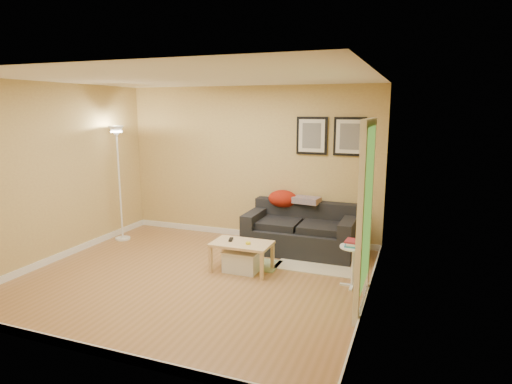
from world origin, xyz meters
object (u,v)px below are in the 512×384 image
(sofa, at_px, (300,229))
(book_stack, at_px, (353,243))
(storage_bin, at_px, (242,261))
(floor_lamp, at_px, (120,187))
(coffee_table, at_px, (242,257))
(side_table, at_px, (353,267))

(sofa, relative_size, book_stack, 7.31)
(storage_bin, xyz_separation_m, floor_lamp, (-2.50, 0.64, 0.78))
(storage_bin, relative_size, book_stack, 2.08)
(coffee_table, xyz_separation_m, book_stack, (1.51, 0.01, 0.37))
(book_stack, bearing_deg, coffee_table, 173.93)
(storage_bin, xyz_separation_m, side_table, (1.52, 0.01, 0.12))
(sofa, xyz_separation_m, side_table, (0.98, -1.10, -0.11))
(floor_lamp, bearing_deg, side_table, -8.93)
(sofa, xyz_separation_m, coffee_table, (-0.55, -1.09, -0.17))
(storage_bin, bearing_deg, side_table, 0.20)
(book_stack, height_order, floor_lamp, floor_lamp)
(sofa, xyz_separation_m, storage_bin, (-0.54, -1.10, -0.23))
(book_stack, relative_size, floor_lamp, 0.12)
(sofa, bearing_deg, book_stack, -48.36)
(coffee_table, bearing_deg, book_stack, -16.71)
(coffee_table, relative_size, floor_lamp, 0.42)
(storage_bin, bearing_deg, floor_lamp, 165.71)
(storage_bin, bearing_deg, book_stack, 0.87)
(side_table, bearing_deg, coffee_table, 179.61)
(sofa, relative_size, storage_bin, 3.51)
(side_table, bearing_deg, sofa, 131.74)
(side_table, bearing_deg, floor_lamp, 171.07)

